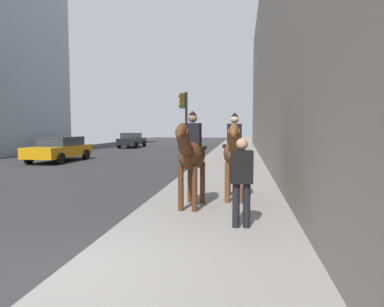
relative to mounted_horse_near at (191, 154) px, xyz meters
The scene contains 7 objects.
sidewalk_slab 4.21m from the mounted_horse_near, behind, with size 120.00×3.55×0.12m, color gray.
mounted_horse_near is the anchor object (origin of this frame).
mounted_horse_far 1.39m from the mounted_horse_near, 44.73° to the right, with size 2.15×0.60×2.28m.
pedestrian_greeting 1.92m from the mounted_horse_near, 141.64° to the right, with size 0.31×0.43×1.70m.
car_near_lane 26.37m from the mounted_horse_near, 21.27° to the left, with size 4.61×2.02×1.44m.
car_far_lane 14.27m from the mounted_horse_near, 41.13° to the left, with size 4.65×2.22×1.44m.
traffic_light_near_curb 8.22m from the mounted_horse_near, 10.82° to the left, with size 0.20×0.44×3.64m.
Camera 1 is at (-4.05, -2.43, 2.03)m, focal length 32.34 mm.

